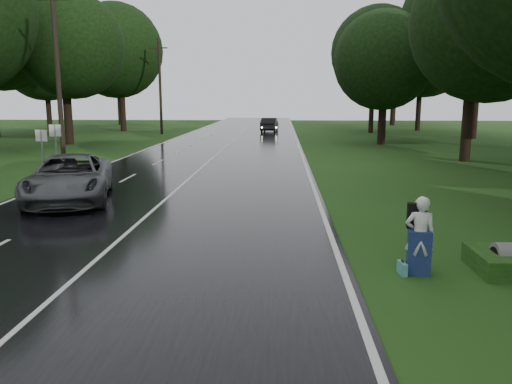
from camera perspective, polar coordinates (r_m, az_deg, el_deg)
The scene contains 16 objects.
ground at distance 11.22m, azimuth -20.67°, elevation -10.09°, with size 160.00×160.00×0.00m, color #214815.
road at distance 30.16m, azimuth -5.53°, elevation 3.29°, with size 12.00×140.00×0.04m, color black.
lane_center at distance 30.15m, azimuth -5.53°, elevation 3.34°, with size 0.12×140.00×0.01m, color silver.
grey_car at distance 20.00m, azimuth -20.43°, elevation 1.49°, with size 2.84×6.16×1.71m, color #4B4D50.
far_car at distance 58.18m, azimuth 1.55°, elevation 7.65°, with size 1.68×4.81×1.59m, color black.
hitchhiker at distance 11.61m, azimuth 18.07°, elevation -5.00°, with size 0.69×0.63×1.76m.
suitcase at distance 11.66m, azimuth 16.27°, elevation -8.31°, with size 0.11×0.40×0.28m, color teal.
utility_pole_mid at distance 31.97m, azimuth -20.96°, elevation 3.02°, with size 1.80×0.28×10.33m, color black, non-canonical shape.
utility_pole_far at distance 55.43m, azimuth -10.65°, elevation 6.46°, with size 1.80×0.28×10.01m, color black, non-canonical shape.
road_sign_a at distance 26.69m, azimuth -22.90°, elevation 1.51°, with size 0.56×0.10×2.34m, color white, non-canonical shape.
road_sign_b at distance 28.06m, azimuth -21.56°, elevation 2.01°, with size 0.60×0.10×2.51m, color white, non-canonical shape.
tree_left_e at distance 45.41m, azimuth -20.37°, elevation 5.11°, with size 9.20×9.20×14.37m, color black, non-canonical shape.
tree_left_f at distance 61.59m, azimuth -14.79°, elevation 6.70°, with size 9.95×9.95×15.55m, color black, non-canonical shape.
tree_right_d at distance 33.69m, azimuth 22.56°, elevation 3.26°, with size 8.98×8.98×14.03m, color black, non-canonical shape.
tree_right_e at distance 43.90m, azimuth 14.00°, elevation 5.29°, with size 7.41×7.41×11.58m, color black, non-canonical shape.
tree_right_f at distance 58.22m, azimuth 12.88°, elevation 6.57°, with size 9.44×9.44×14.75m, color black, non-canonical shape.
Camera 1 is at (4.39, -9.59, 3.84)m, focal length 35.21 mm.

